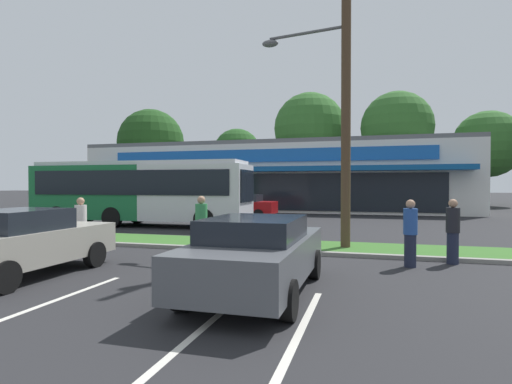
# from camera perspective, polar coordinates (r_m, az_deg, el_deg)

# --- Properties ---
(grass_median) EXTENTS (56.00, 2.20, 0.12)m
(grass_median) POSITION_cam_1_polar(r_m,az_deg,el_deg) (14.61, -8.12, -6.95)
(grass_median) COLOR #386B28
(grass_median) RESTS_ON ground_plane
(curb_lip) EXTENTS (56.00, 0.24, 0.12)m
(curb_lip) POSITION_cam_1_polar(r_m,az_deg,el_deg) (13.52, -10.24, -7.60)
(curb_lip) COLOR gray
(curb_lip) RESTS_ON ground_plane
(parking_stripe_2) EXTENTS (0.12, 4.80, 0.01)m
(parking_stripe_2) POSITION_cam_1_polar(r_m,az_deg,el_deg) (8.02, -28.91, -14.14)
(parking_stripe_2) COLOR silver
(parking_stripe_2) RESTS_ON ground_plane
(parking_stripe_3) EXTENTS (0.12, 4.80, 0.01)m
(parking_stripe_3) POSITION_cam_1_polar(r_m,az_deg,el_deg) (5.36, -12.39, -21.84)
(parking_stripe_3) COLOR silver
(parking_stripe_3) RESTS_ON ground_plane
(parking_stripe_4) EXTENTS (0.12, 4.80, 0.01)m
(parking_stripe_4) POSITION_cam_1_polar(r_m,az_deg,el_deg) (5.87, 5.67, -19.75)
(parking_stripe_4) COLOR silver
(parking_stripe_4) RESTS_ON ground_plane
(storefront_building) EXTENTS (30.52, 12.84, 5.49)m
(storefront_building) POSITION_cam_1_polar(r_m,az_deg,el_deg) (35.86, 3.10, 2.08)
(storefront_building) COLOR silver
(storefront_building) RESTS_ON ground_plane
(tree_far_left) EXTENTS (7.74, 7.74, 10.96)m
(tree_far_left) POSITION_cam_1_polar(r_m,az_deg,el_deg) (49.96, -14.48, 6.73)
(tree_far_left) COLOR #473323
(tree_far_left) RESTS_ON ground_plane
(tree_left) EXTENTS (5.69, 5.69, 8.77)m
(tree_left) POSITION_cam_1_polar(r_m,az_deg,el_deg) (48.92, -2.68, 5.51)
(tree_left) COLOR #473323
(tree_left) RESTS_ON ground_plane
(tree_mid_left) EXTENTS (7.77, 7.77, 12.16)m
(tree_mid_left) POSITION_cam_1_polar(r_m,az_deg,el_deg) (45.61, 7.52, 8.80)
(tree_mid_left) COLOR #473323
(tree_mid_left) RESTS_ON ground_plane
(tree_mid) EXTENTS (6.95, 6.95, 11.21)m
(tree_mid) POSITION_cam_1_polar(r_m,az_deg,el_deg) (42.66, 19.10, 8.55)
(tree_mid) COLOR #473323
(tree_mid) RESTS_ON ground_plane
(tree_mid_right) EXTENTS (6.54, 6.54, 9.35)m
(tree_mid_right) POSITION_cam_1_polar(r_m,az_deg,el_deg) (46.39, 29.65, 5.82)
(tree_mid_right) COLOR #473323
(tree_mid_right) RESTS_ON ground_plane
(utility_pole) EXTENTS (3.12, 2.39, 9.78)m
(utility_pole) POSITION_cam_1_polar(r_m,az_deg,el_deg) (13.53, 11.85, 14.47)
(utility_pole) COLOR #4C3826
(utility_pole) RESTS_ON ground_plane
(city_bus) EXTENTS (11.37, 2.94, 3.25)m
(city_bus) POSITION_cam_1_polar(r_m,az_deg,el_deg) (21.53, -15.88, 0.13)
(city_bus) COLOR #196638
(city_bus) RESTS_ON ground_plane
(bus_stop_bench) EXTENTS (1.60, 0.45, 0.95)m
(bus_stop_bench) POSITION_cam_1_polar(r_m,az_deg,el_deg) (16.62, -30.52, -4.58)
(bus_stop_bench) COLOR brown
(bus_stop_bench) RESTS_ON ground_plane
(car_0) EXTENTS (2.00, 4.69, 1.47)m
(car_0) POSITION_cam_1_polar(r_m,az_deg,el_deg) (7.91, 0.20, -8.53)
(car_0) COLOR #515459
(car_0) RESTS_ON ground_plane
(car_1) EXTENTS (1.89, 4.26, 1.53)m
(car_1) POSITION_cam_1_polar(r_m,az_deg,el_deg) (10.67, -29.69, -6.08)
(car_1) COLOR #9E998C
(car_1) RESTS_ON ground_plane
(car_2) EXTENTS (4.17, 1.91, 1.48)m
(car_2) POSITION_cam_1_polar(r_m,az_deg,el_deg) (25.34, -1.87, -1.95)
(car_2) COLOR maroon
(car_2) RESTS_ON ground_plane
(pedestrian_near_bench) EXTENTS (0.35, 0.35, 1.76)m
(pedestrian_near_bench) POSITION_cam_1_polar(r_m,az_deg,el_deg) (12.13, -7.65, -4.67)
(pedestrian_near_bench) COLOR #726651
(pedestrian_near_bench) RESTS_ON ground_plane
(pedestrian_by_pole) EXTENTS (0.34, 0.34, 1.71)m
(pedestrian_by_pole) POSITION_cam_1_polar(r_m,az_deg,el_deg) (11.93, 25.81, -4.98)
(pedestrian_by_pole) COLOR #1E2338
(pedestrian_by_pole) RESTS_ON ground_plane
(pedestrian_mid) EXTENTS (0.34, 0.34, 1.70)m
(pedestrian_mid) POSITION_cam_1_polar(r_m,az_deg,el_deg) (13.34, -23.29, -4.34)
(pedestrian_mid) COLOR #1E2338
(pedestrian_mid) RESTS_ON ground_plane
(pedestrian_far) EXTENTS (0.34, 0.34, 1.71)m
(pedestrian_far) POSITION_cam_1_polar(r_m,az_deg,el_deg) (11.06, 20.76, -5.40)
(pedestrian_far) COLOR #1E2338
(pedestrian_far) RESTS_ON ground_plane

